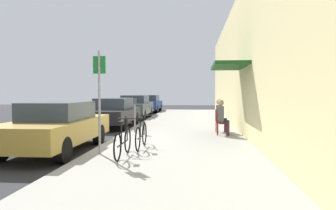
{
  "coord_description": "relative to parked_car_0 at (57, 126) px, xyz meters",
  "views": [
    {
      "loc": [
        2.82,
        -9.72,
        1.69
      ],
      "look_at": [
        1.48,
        5.21,
        1.06
      ],
      "focal_mm": 33.36,
      "sensor_mm": 36.0,
      "label": 1
    }
  ],
  "objects": [
    {
      "name": "ground_plane",
      "position": [
        1.1,
        1.27,
        -0.73
      ],
      "size": [
        60.0,
        60.0,
        0.0
      ],
      "primitive_type": "plane",
      "color": "#2D2D30"
    },
    {
      "name": "sidewalk_slab",
      "position": [
        3.35,
        3.27,
        -0.67
      ],
      "size": [
        4.5,
        32.0,
        0.12
      ],
      "primitive_type": "cube",
      "color": "#9E9B93",
      "rests_on": "ground_plane"
    },
    {
      "name": "building_facade",
      "position": [
        5.75,
        3.26,
        2.1
      ],
      "size": [
        1.4,
        32.0,
        5.65
      ],
      "color": "beige",
      "rests_on": "ground_plane"
    },
    {
      "name": "parked_car_0",
      "position": [
        0.0,
        0.0,
        0.0
      ],
      "size": [
        1.8,
        4.4,
        1.41
      ],
      "color": "#A58433",
      "rests_on": "ground_plane"
    },
    {
      "name": "parked_car_1",
      "position": [
        0.0,
        6.13,
        -0.01
      ],
      "size": [
        1.8,
        4.4,
        1.39
      ],
      "color": "black",
      "rests_on": "ground_plane"
    },
    {
      "name": "parked_car_2",
      "position": [
        0.0,
        11.38,
        0.03
      ],
      "size": [
        1.8,
        4.4,
        1.47
      ],
      "color": "#47514C",
      "rests_on": "ground_plane"
    },
    {
      "name": "parked_car_3",
      "position": [
        0.0,
        17.35,
        0.01
      ],
      "size": [
        1.8,
        4.4,
        1.43
      ],
      "color": "navy",
      "rests_on": "ground_plane"
    },
    {
      "name": "parking_meter",
      "position": [
        1.55,
        3.48,
        0.16
      ],
      "size": [
        0.12,
        0.1,
        1.32
      ],
      "color": "slate",
      "rests_on": "sidewalk_slab"
    },
    {
      "name": "street_sign",
      "position": [
        1.5,
        -0.8,
        0.91
      ],
      "size": [
        0.32,
        0.06,
        2.6
      ],
      "color": "gray",
      "rests_on": "sidewalk_slab"
    },
    {
      "name": "bicycle_0",
      "position": [
        2.16,
        -1.08,
        -0.25
      ],
      "size": [
        0.46,
        1.71,
        0.9
      ],
      "color": "black",
      "rests_on": "sidewalk_slab"
    },
    {
      "name": "bicycle_1",
      "position": [
        2.4,
        0.14,
        -0.25
      ],
      "size": [
        0.46,
        1.71,
        0.9
      ],
      "color": "black",
      "rests_on": "sidewalk_slab"
    },
    {
      "name": "cafe_chair_0",
      "position": [
        4.82,
        3.01,
        -0.1
      ],
      "size": [
        0.49,
        0.49,
        0.87
      ],
      "color": "maroon",
      "rests_on": "sidewalk_slab"
    },
    {
      "name": "seated_patron_0",
      "position": [
        4.88,
        3.0,
        0.09
      ],
      "size": [
        0.46,
        0.4,
        1.29
      ],
      "color": "#232838",
      "rests_on": "sidewalk_slab"
    },
    {
      "name": "cafe_chair_1",
      "position": [
        4.82,
        3.92,
        -0.1
      ],
      "size": [
        0.46,
        0.46,
        0.87
      ],
      "color": "maroon",
      "rests_on": "sidewalk_slab"
    },
    {
      "name": "seated_patron_1",
      "position": [
        4.88,
        3.92,
        0.09
      ],
      "size": [
        0.44,
        0.37,
        1.29
      ],
      "color": "#232838",
      "rests_on": "sidewalk_slab"
    }
  ]
}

